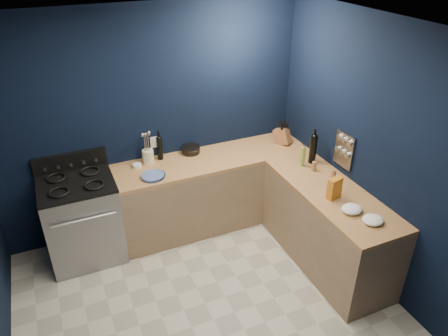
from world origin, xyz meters
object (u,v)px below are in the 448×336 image
knife_block (282,136)px  gas_range (83,221)px  utensil_crock (148,157)px  crouton_bag (334,188)px  plate_stack (153,176)px

knife_block → gas_range: bearing=149.1°
gas_range → knife_block: (2.45, 0.01, 0.54)m
gas_range → utensil_crock: bearing=13.2°
crouton_bag → plate_stack: bearing=130.1°
gas_range → utensil_crock: 0.99m
utensil_crock → crouton_bag: (1.48, -1.43, 0.03)m
knife_block → plate_stack: bearing=153.9°
plate_stack → crouton_bag: crouton_bag is taller
knife_block → utensil_crock: bearing=142.5°
gas_range → crouton_bag: size_ratio=4.14×
plate_stack → knife_block: size_ratio=1.27×
plate_stack → knife_block: bearing=5.1°
utensil_crock → crouton_bag: size_ratio=0.72×
utensil_crock → knife_block: bearing=-6.4°
gas_range → utensil_crock: utensil_crock is taller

